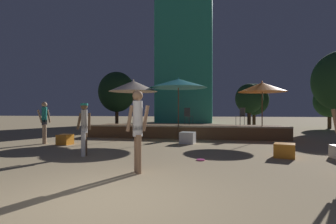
{
  "coord_description": "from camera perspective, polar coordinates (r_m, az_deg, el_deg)",
  "views": [
    {
      "loc": [
        1.8,
        -3.79,
        1.43
      ],
      "look_at": [
        0.0,
        6.12,
        1.38
      ],
      "focal_mm": 28.0,
      "sensor_mm": 36.0,
      "label": 1
    }
  ],
  "objects": [
    {
      "name": "cube_seat_0",
      "position": [
        11.49,
        4.29,
        -5.6
      ],
      "size": [
        0.69,
        0.69,
        0.5
      ],
      "rotation": [
        0.0,
        0.0,
        -0.13
      ],
      "color": "white",
      "rests_on": "ground"
    },
    {
      "name": "patio_umbrella_0",
      "position": [
        13.33,
        19.82,
        5.08
      ],
      "size": [
        2.27,
        2.27,
        2.85
      ],
      "color": "brown",
      "rests_on": "ground"
    },
    {
      "name": "cube_seat_1",
      "position": [
        8.81,
        24.03,
        -7.66
      ],
      "size": [
        0.73,
        0.73,
        0.43
      ],
      "rotation": [
        0.0,
        0.0,
        -0.28
      ],
      "color": "orange",
      "rests_on": "ground"
    },
    {
      "name": "background_tree_1",
      "position": [
        22.33,
        -11.09,
        4.29
      ],
      "size": [
        3.04,
        3.04,
        4.67
      ],
      "color": "#3D2B1C",
      "rests_on": "ground"
    },
    {
      "name": "ground_plane",
      "position": [
        4.43,
        -15.13,
        -18.51
      ],
      "size": [
        120.0,
        120.0,
        0.0
      ],
      "primitive_type": "plane",
      "color": "tan"
    },
    {
      "name": "person_2",
      "position": [
        8.65,
        -17.78,
        -3.03
      ],
      "size": [
        0.47,
        0.29,
        1.67
      ],
      "rotation": [
        0.0,
        0.0,
        1.7
      ],
      "color": "white",
      "rests_on": "ground"
    },
    {
      "name": "patio_umbrella_1",
      "position": [
        12.95,
        2.28,
        6.25
      ],
      "size": [
        2.84,
        2.84,
        3.07
      ],
      "color": "brown",
      "rests_on": "ground"
    },
    {
      "name": "frisbee_disc",
      "position": [
        7.68,
        7.13,
        -10.28
      ],
      "size": [
        0.24,
        0.24,
        0.03
      ],
      "color": "#E54C99",
      "rests_on": "ground"
    },
    {
      "name": "person_1",
      "position": [
        6.05,
        -6.62,
        -3.15
      ],
      "size": [
        0.52,
        0.33,
        1.89
      ],
      "rotation": [
        0.0,
        0.0,
        5.21
      ],
      "color": "#997051",
      "rests_on": "ground"
    },
    {
      "name": "cube_seat_2",
      "position": [
        11.86,
        -21.52,
        -5.6
      ],
      "size": [
        0.57,
        0.57,
        0.43
      ],
      "rotation": [
        0.0,
        0.0,
        -0.09
      ],
      "color": "orange",
      "rests_on": "ground"
    },
    {
      "name": "bistro_chair_1",
      "position": [
        13.8,
        4.37,
        -0.55
      ],
      "size": [
        0.46,
        0.46,
        0.9
      ],
      "rotation": [
        0.0,
        0.0,
        2.66
      ],
      "color": "#2D3338",
      "rests_on": "wooden_deck"
    },
    {
      "name": "wooden_deck",
      "position": [
        14.5,
        3.99,
        -4.16
      ],
      "size": [
        10.27,
        2.9,
        0.68
      ],
      "color": "brown",
      "rests_on": "ground"
    },
    {
      "name": "background_tree_2",
      "position": [
        24.02,
        18.22,
        2.61
      ],
      "size": [
        2.49,
        2.49,
        3.79
      ],
      "color": "#3D2B1C",
      "rests_on": "ground"
    },
    {
      "name": "bistro_chair_0",
      "position": [
        14.08,
        15.68,
        -0.54
      ],
      "size": [
        0.48,
        0.48,
        0.9
      ],
      "rotation": [
        0.0,
        0.0,
        5.43
      ],
      "color": "#47474C",
      "rests_on": "wooden_deck"
    },
    {
      "name": "background_tree_0",
      "position": [
        21.49,
        17.24,
        2.78
      ],
      "size": [
        2.12,
        2.12,
        3.55
      ],
      "color": "#3D2B1C",
      "rests_on": "ground"
    },
    {
      "name": "distant_building",
      "position": [
        32.48,
        3.67,
        11.1
      ],
      "size": [
        6.61,
        4.31,
        15.04
      ],
      "color": "teal",
      "rests_on": "ground"
    },
    {
      "name": "person_3",
      "position": [
        12.47,
        -25.32,
        -1.7
      ],
      "size": [
        0.43,
        0.47,
        1.81
      ],
      "rotation": [
        0.0,
        0.0,
        2.4
      ],
      "color": "tan",
      "rests_on": "ground"
    },
    {
      "name": "background_tree_4",
      "position": [
        24.61,
        31.72,
        2.07
      ],
      "size": [
        2.39,
        2.39,
        3.53
      ],
      "color": "#3D2B1C",
      "rests_on": "ground"
    },
    {
      "name": "patio_umbrella_2",
      "position": [
        13.37,
        -7.54,
        5.59
      ],
      "size": [
        2.44,
        2.44,
        3.02
      ],
      "color": "brown",
      "rests_on": "ground"
    }
  ]
}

